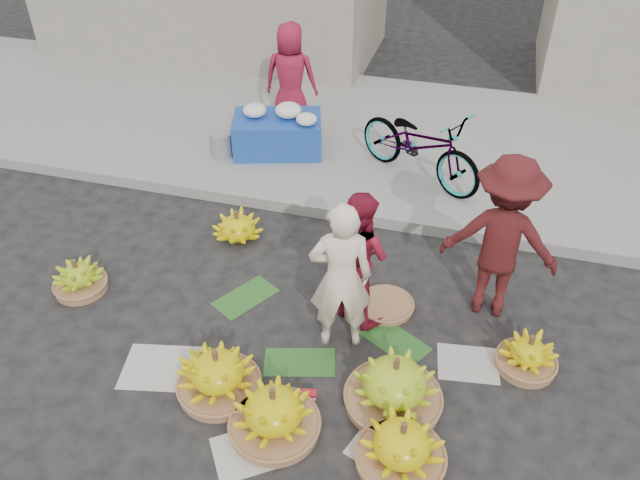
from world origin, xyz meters
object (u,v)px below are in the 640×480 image
(vendor_cream, at_px, (341,278))
(bicycle, at_px, (420,144))
(banana_bunch_4, at_px, (394,384))
(banana_bunch_0, at_px, (204,368))
(flower_table, at_px, (278,132))

(vendor_cream, xyz_separation_m, bicycle, (0.29, 2.97, -0.17))
(banana_bunch_4, height_order, bicycle, bicycle)
(banana_bunch_0, relative_size, flower_table, 0.37)
(banana_bunch_4, distance_m, bicycle, 3.61)
(banana_bunch_0, distance_m, banana_bunch_4, 1.68)
(banana_bunch_0, xyz_separation_m, bicycle, (1.34, 3.75, 0.48))
(bicycle, bearing_deg, banana_bunch_0, -168.88)
(banana_bunch_0, xyz_separation_m, flower_table, (-0.63, 3.96, 0.27))
(banana_bunch_4, distance_m, vendor_cream, 1.02)
(bicycle, bearing_deg, flower_table, 114.58)
(banana_bunch_0, height_order, bicycle, bicycle)
(banana_bunch_4, relative_size, vendor_cream, 0.55)
(banana_bunch_0, xyz_separation_m, banana_bunch_4, (1.67, 0.18, 0.11))
(vendor_cream, distance_m, bicycle, 2.99)
(banana_bunch_0, distance_m, flower_table, 4.02)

